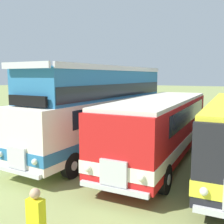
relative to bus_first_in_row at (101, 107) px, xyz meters
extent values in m
cube|color=silver|center=(-0.01, -0.12, -0.66)|extent=(2.99, 11.16, 2.30)
cube|color=teal|center=(-0.01, -0.12, -1.26)|extent=(3.03, 11.21, 0.44)
cube|color=#19232D|center=(0.01, 0.28, -0.06)|extent=(2.91, 8.77, 0.76)
cube|color=#19232D|center=(-0.25, -5.58, -0.01)|extent=(2.20, 0.20, 0.90)
cube|color=silver|center=(-0.25, -5.69, -1.26)|extent=(0.90, 0.16, 0.80)
cube|color=silver|center=(-0.25, -5.72, -1.76)|extent=(2.30, 0.24, 0.16)
sphere|color=#EAEACC|center=(0.65, -5.74, -1.26)|extent=(0.22, 0.22, 0.22)
sphere|color=#EAEACC|center=(-1.15, -5.66, -1.26)|extent=(0.22, 0.22, 0.22)
cube|color=teal|center=(0.01, 0.13, 1.24)|extent=(2.85, 10.26, 1.50)
cube|color=silver|center=(-0.23, -5.14, 2.04)|extent=(2.40, 0.21, 0.24)
cube|color=silver|center=(0.21, 4.71, 2.04)|extent=(2.40, 0.21, 0.24)
cube|color=silver|center=(1.20, 0.08, 2.04)|extent=(0.55, 10.16, 0.24)
cube|color=silver|center=(-1.19, 0.19, 2.04)|extent=(0.55, 10.16, 0.24)
cube|color=#19232D|center=(0.01, 0.13, 0.94)|extent=(2.88, 10.16, 0.64)
cube|color=black|center=(-0.22, -5.09, 0.74)|extent=(1.90, 0.20, 0.40)
cylinder|color=black|center=(0.97, -4.10, -1.84)|extent=(0.33, 1.05, 1.04)
cylinder|color=silver|center=(1.12, -4.10, -1.84)|extent=(0.04, 0.36, 0.36)
cylinder|color=black|center=(-1.33, -4.00, -1.84)|extent=(0.33, 1.05, 1.04)
cylinder|color=silver|center=(-1.48, -3.99, -1.84)|extent=(0.04, 0.36, 0.36)
cylinder|color=black|center=(1.31, 3.56, -1.84)|extent=(0.33, 1.05, 1.04)
cylinder|color=silver|center=(1.46, 3.55, -1.84)|extent=(0.04, 0.36, 0.36)
cylinder|color=black|center=(-0.99, 3.66, -1.84)|extent=(0.33, 1.05, 1.04)
cylinder|color=silver|center=(-1.14, 3.67, -1.84)|extent=(0.04, 0.36, 0.36)
cube|color=red|center=(3.41, -0.38, -0.66)|extent=(2.72, 10.08, 2.30)
cube|color=silver|center=(3.41, -0.38, -1.26)|extent=(2.76, 10.12, 0.44)
cube|color=#19232D|center=(3.40, 0.02, -0.06)|extent=(2.70, 7.68, 0.76)
cube|color=#19232D|center=(3.52, -5.33, -0.01)|extent=(2.20, 0.15, 0.90)
cube|color=silver|center=(3.52, -5.44, -1.26)|extent=(0.90, 0.14, 0.80)
cube|color=silver|center=(3.52, -5.47, -1.76)|extent=(2.30, 0.19, 0.16)
sphere|color=#EAEACC|center=(4.42, -5.43, -1.26)|extent=(0.22, 0.22, 0.22)
sphere|color=#EAEACC|center=(2.62, -5.47, -1.26)|extent=(0.22, 0.22, 0.22)
cube|color=silver|center=(3.41, -0.38, 0.56)|extent=(2.67, 9.68, 0.14)
cylinder|color=black|center=(4.64, -3.77, -1.84)|extent=(0.30, 1.05, 1.04)
cylinder|color=silver|center=(4.79, -3.77, -1.84)|extent=(0.03, 0.36, 0.36)
cylinder|color=black|center=(2.34, -3.82, -1.84)|extent=(0.30, 1.05, 1.04)
cylinder|color=silver|center=(2.19, -3.82, -1.84)|extent=(0.03, 0.36, 0.36)
cylinder|color=black|center=(4.49, 2.86, -1.84)|extent=(0.30, 1.05, 1.04)
cylinder|color=silver|center=(4.64, 2.86, -1.84)|extent=(0.03, 0.36, 0.36)
cylinder|color=black|center=(2.19, 2.81, -1.84)|extent=(0.30, 1.05, 1.04)
cylinder|color=silver|center=(2.04, 2.80, -1.84)|extent=(0.03, 0.36, 0.36)
sphere|color=#EAEACC|center=(6.16, -5.54, -1.26)|extent=(0.22, 0.22, 0.22)
cylinder|color=black|center=(5.84, -3.89, -1.84)|extent=(0.32, 1.05, 1.04)
cylinder|color=silver|center=(5.69, -3.89, -1.84)|extent=(0.04, 0.36, 0.36)
cylinder|color=black|center=(5.53, 3.41, -1.84)|extent=(0.32, 1.05, 1.04)
cylinder|color=silver|center=(5.38, 3.40, -1.84)|extent=(0.04, 0.36, 0.36)
cube|color=yellow|center=(3.25, -8.45, -1.16)|extent=(0.36, 0.22, 0.60)
sphere|color=tan|center=(3.25, -8.45, -0.74)|extent=(0.22, 0.22, 0.22)
camera|label=1|loc=(7.04, -12.32, 1.65)|focal=42.66mm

